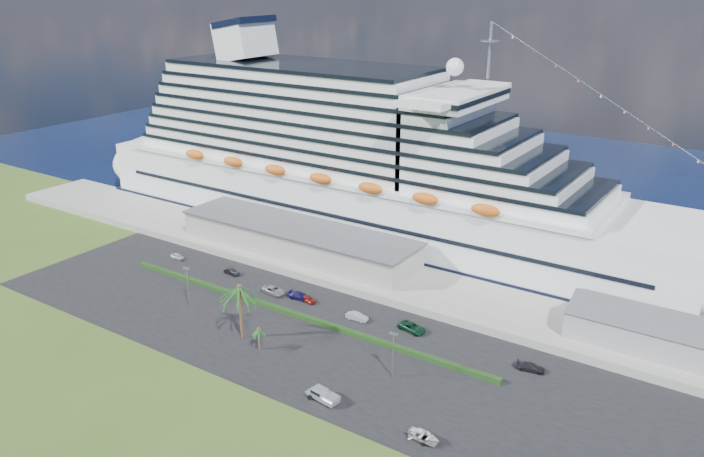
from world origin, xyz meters
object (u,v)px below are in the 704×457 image
Objects in this scene: cruise_ship at (365,170)px; parked_car_3 at (300,296)px; pickup_truck at (322,395)px; boat_trailer at (424,436)px.

parked_car_3 is (10.71, -41.43, -15.82)m from cruise_ship.
pickup_truck is 1.05× the size of boat_trailer.
cruise_ship reaches higher than parked_car_3.
boat_trailer is (18.09, -0.20, -0.03)m from pickup_truck.
pickup_truck is (25.06, -26.60, 0.33)m from parked_car_3.
pickup_truck is at bearing 179.36° from boat_trailer.
cruise_ship reaches higher than boat_trailer.
boat_trailer is at bearing -127.01° from parked_car_3.
cruise_ship is 45.62m from parked_car_3.
parked_car_3 is 0.94× the size of boat_trailer.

